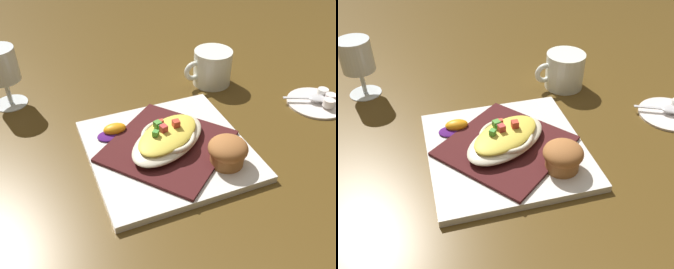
# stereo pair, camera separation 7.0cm
# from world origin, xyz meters

# --- Properties ---
(ground_plane) EXTENTS (2.60, 2.60, 0.00)m
(ground_plane) POSITION_xyz_m (0.00, 0.00, 0.00)
(ground_plane) COLOR #533C17
(square_plate) EXTENTS (0.35, 0.35, 0.01)m
(square_plate) POSITION_xyz_m (0.00, 0.00, 0.01)
(square_plate) COLOR white
(square_plate) RESTS_ON ground_plane
(folded_napkin) EXTENTS (0.29, 0.29, 0.01)m
(folded_napkin) POSITION_xyz_m (0.00, 0.00, 0.02)
(folded_napkin) COLOR #441919
(folded_napkin) RESTS_ON square_plate
(gratin_dish) EXTENTS (0.19, 0.19, 0.05)m
(gratin_dish) POSITION_xyz_m (-0.00, 0.00, 0.04)
(gratin_dish) COLOR beige
(gratin_dish) RESTS_ON folded_napkin
(muffin) EXTENTS (0.07, 0.07, 0.05)m
(muffin) POSITION_xyz_m (0.10, -0.06, 0.04)
(muffin) COLOR #A26533
(muffin) RESTS_ON square_plate
(orange_garnish) EXTENTS (0.06, 0.05, 0.02)m
(orange_garnish) POSITION_xyz_m (-0.10, 0.06, 0.02)
(orange_garnish) COLOR #461665
(orange_garnish) RESTS_ON square_plate
(coffee_mug) EXTENTS (0.12, 0.09, 0.08)m
(coffee_mug) POSITION_xyz_m (0.15, 0.24, 0.04)
(coffee_mug) COLOR white
(coffee_mug) RESTS_ON ground_plane
(stemmed_glass) EXTENTS (0.07, 0.07, 0.13)m
(stemmed_glass) POSITION_xyz_m (-0.32, 0.23, 0.09)
(stemmed_glass) COLOR white
(stemmed_glass) RESTS_ON ground_plane
(creamer_saucer) EXTENTS (0.13, 0.13, 0.01)m
(creamer_saucer) POSITION_xyz_m (0.36, 0.11, 0.00)
(creamer_saucer) COLOR white
(creamer_saucer) RESTS_ON ground_plane
(spoon) EXTENTS (0.10, 0.04, 0.01)m
(spoon) POSITION_xyz_m (0.35, 0.11, 0.01)
(spoon) COLOR silver
(spoon) RESTS_ON creamer_saucer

